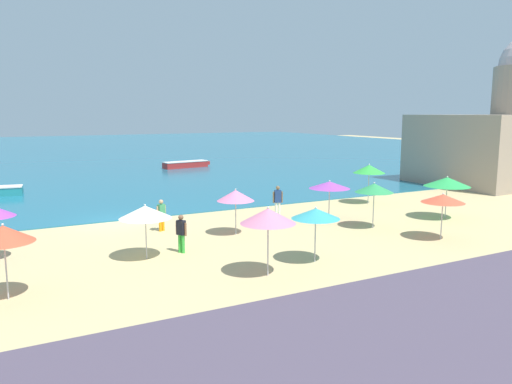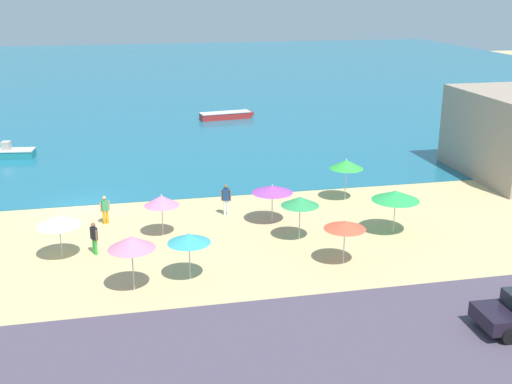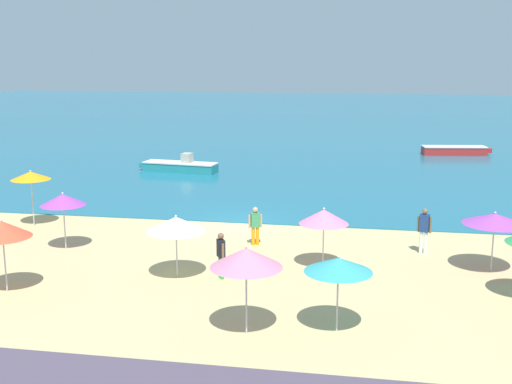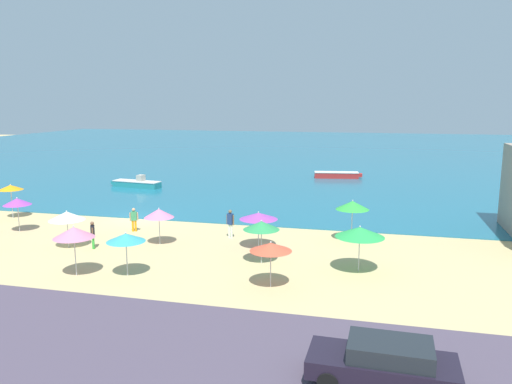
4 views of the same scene
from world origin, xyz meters
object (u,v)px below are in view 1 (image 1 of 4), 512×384
Objects in this scene: beach_umbrella_1 at (374,188)px; beach_umbrella_13 at (268,216)px; beach_umbrella_6 at (369,169)px; beach_umbrella_0 at (330,185)px; harbor_fortress at (512,129)px; beach_umbrella_5 at (3,234)px; beach_umbrella_3 at (145,212)px; beach_umbrella_11 at (443,199)px; bather_1 at (181,232)px; skiff_nearshore at (186,164)px; bather_0 at (161,213)px; bather_2 at (278,200)px; beach_umbrella_8 at (236,195)px; beach_umbrella_10 at (447,182)px; beach_umbrella_9 at (316,214)px.

beach_umbrella_1 is 9.44m from beach_umbrella_13.
beach_umbrella_6 is 16.15m from beach_umbrella_13.
harbor_fortress is at bearing 13.34° from beach_umbrella_0.
beach_umbrella_5 is 0.19× the size of harbor_fortress.
beach_umbrella_1 is at bearing -0.51° from beach_umbrella_3.
bather_1 is (-11.45, 3.57, -1.02)m from beach_umbrella_11.
skiff_nearshore is at bearing 61.36° from beach_umbrella_5.
beach_umbrella_5 is at bearing -136.81° from bather_0.
bather_2 is at bearing 124.60° from beach_umbrella_1.
beach_umbrella_8 is (10.08, 4.29, -0.20)m from beach_umbrella_5.
beach_umbrella_0 is 11.28m from beach_umbrella_3.
beach_umbrella_10 is 1.36× the size of bather_2.
beach_umbrella_10 is 0.97× the size of beach_umbrella_13.
beach_umbrella_0 is 2.81m from beach_umbrella_1.
beach_umbrella_9 is 5.73m from bather_1.
harbor_fortress reaches higher than beach_umbrella_1.
beach_umbrella_11 is at bearing -140.92° from beach_umbrella_10.
beach_umbrella_11 reaches higher than skiff_nearshore.
beach_umbrella_6 is 1.02× the size of beach_umbrella_13.
beach_umbrella_5 reaches higher than skiff_nearshore.
beach_umbrella_0 is at bearing -151.43° from beach_umbrella_6.
harbor_fortress is (21.20, 11.50, 2.52)m from beach_umbrella_11.
beach_umbrella_11 is at bearing -33.76° from beach_umbrella_8.
beach_umbrella_8 reaches higher than bather_1.
beach_umbrella_9 is (10.87, -1.26, -0.17)m from beach_umbrella_5.
skiff_nearshore is at bearing 89.62° from beach_umbrella_11.
beach_umbrella_11 is at bearing 4.55° from beach_umbrella_13.
harbor_fortress is (34.20, 8.09, 2.53)m from beach_umbrella_3.
beach_umbrella_11 is (1.22, -3.31, -0.14)m from beach_umbrella_1.
bather_2 is (13.85, 6.65, -1.09)m from beach_umbrella_5.
beach_umbrella_8 is (4.96, 1.96, -0.00)m from beach_umbrella_3.
beach_umbrella_9 is 35.69m from skiff_nearshore.
beach_umbrella_11 is at bearing -69.80° from beach_umbrella_1.
beach_umbrella_13 is (-9.73, -0.77, 0.28)m from beach_umbrella_11.
beach_umbrella_9 is at bearing -41.76° from bather_1.
bather_2 is at bearing -0.41° from bather_0.
beach_umbrella_9 reaches higher than bather_2.
beach_umbrella_1 reaches higher than skiff_nearshore.
beach_umbrella_3 is 0.90× the size of beach_umbrella_10.
beach_umbrella_1 is 7.12m from beach_umbrella_6.
beach_umbrella_0 is 1.00× the size of beach_umbrella_3.
beach_umbrella_5 is at bearing -159.53° from bather_1.
beach_umbrella_1 is 11.78m from beach_umbrella_3.
beach_umbrella_5 is at bearing -160.00° from beach_umbrella_6.
bather_0 is 0.87× the size of bather_2.
beach_umbrella_5 is 38.32m from skiff_nearshore.
beach_umbrella_9 is 1.22× the size of bather_2.
beach_umbrella_5 is at bearing 176.57° from beach_umbrella_11.
bather_1 is at bearing -160.21° from beach_umbrella_6.
beach_umbrella_1 is 0.93× the size of beach_umbrella_13.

